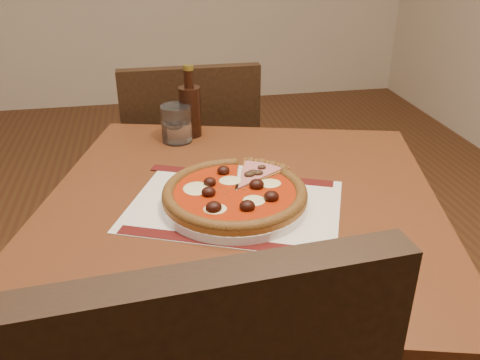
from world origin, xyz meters
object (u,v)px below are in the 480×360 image
pizza (235,193)px  water_glass (177,124)px  bottle (190,109)px  table (242,238)px  chair_far (191,170)px  plate (235,201)px

pizza → water_glass: 0.37m
pizza → bottle: (-0.05, 0.39, 0.04)m
table → bottle: size_ratio=5.23×
pizza → water_glass: water_glass is taller
table → bottle: bottle is taller
chair_far → pizza: chair_far is taller
plate → bottle: bearing=96.8°
plate → chair_far: bearing=92.3°
plate → bottle: 0.40m
table → pizza: pizza is taller
plate → water_glass: water_glass is taller
chair_far → pizza: 0.74m
chair_far → plate: size_ratio=3.06×
water_glass → bottle: 0.06m
pizza → table: bearing=57.9°
water_glass → chair_far: bearing=80.0°
table → pizza: bearing=-122.1°
bottle → water_glass: bearing=-139.9°
table → plate: (-0.02, -0.03, 0.11)m
plate → bottle: (-0.05, 0.39, 0.06)m
bottle → table: bearing=-79.4°
plate → water_glass: size_ratio=3.05×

